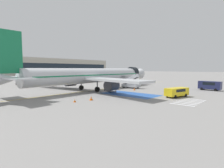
# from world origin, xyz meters

# --- Properties ---
(ground_plane) EXTENTS (600.00, 600.00, 0.00)m
(ground_plane) POSITION_xyz_m (0.00, 0.00, 0.00)
(ground_plane) COLOR gray
(apron_leadline_yellow) EXTENTS (78.84, 1.00, 0.01)m
(apron_leadline_yellow) POSITION_xyz_m (0.58, 0.21, 0.00)
(apron_leadline_yellow) COLOR gold
(apron_leadline_yellow) RESTS_ON ground_plane
(apron_stand_patch_blue) EXTENTS (6.10, 11.93, 0.01)m
(apron_stand_patch_blue) POSITION_xyz_m (0.58, -10.61, 0.00)
(apron_stand_patch_blue) COLOR #2856A8
(apron_stand_patch_blue) RESTS_ON ground_plane
(apron_walkway_bar_0) EXTENTS (0.44, 3.60, 0.01)m
(apron_walkway_bar_0) POSITION_xyz_m (-3.02, -22.59, 0.00)
(apron_walkway_bar_0) COLOR silver
(apron_walkway_bar_0) RESTS_ON ground_plane
(apron_walkway_bar_1) EXTENTS (0.44, 3.60, 0.01)m
(apron_walkway_bar_1) POSITION_xyz_m (-1.82, -22.59, 0.00)
(apron_walkway_bar_1) COLOR silver
(apron_walkway_bar_1) RESTS_ON ground_plane
(apron_walkway_bar_2) EXTENTS (0.44, 3.60, 0.01)m
(apron_walkway_bar_2) POSITION_xyz_m (-0.62, -22.59, 0.00)
(apron_walkway_bar_2) COLOR silver
(apron_walkway_bar_2) RESTS_ON ground_plane
(apron_walkway_bar_3) EXTENTS (0.44, 3.60, 0.01)m
(apron_walkway_bar_3) POSITION_xyz_m (0.58, -22.59, 0.00)
(apron_walkway_bar_3) COLOR silver
(apron_walkway_bar_3) RESTS_ON ground_plane
(apron_walkway_bar_4) EXTENTS (0.44, 3.60, 0.01)m
(apron_walkway_bar_4) POSITION_xyz_m (1.78, -22.59, 0.00)
(apron_walkway_bar_4) COLOR silver
(apron_walkway_bar_4) RESTS_ON ground_plane
(apron_walkway_bar_5) EXTENTS (0.44, 3.60, 0.01)m
(apron_walkway_bar_5) POSITION_xyz_m (2.98, -22.59, 0.00)
(apron_walkway_bar_5) COLOR silver
(apron_walkway_bar_5) RESTS_ON ground_plane
(airliner) EXTENTS (44.10, 35.72, 11.54)m
(airliner) POSITION_xyz_m (-0.18, 0.20, 3.58)
(airliner) COLOR silver
(airliner) RESTS_ON ground_plane
(boarding_stairs_forward) EXTENTS (2.25, 5.25, 3.91)m
(boarding_stairs_forward) POSITION_xyz_m (10.20, -4.01, 0.98)
(boarding_stairs_forward) COLOR #ADB2BA
(boarding_stairs_forward) RESTS_ON ground_plane
(fuel_tanker) EXTENTS (3.39, 10.44, 3.23)m
(fuel_tanker) POSITION_xyz_m (-5.97, 25.62, 1.62)
(fuel_tanker) COLOR #38383D
(fuel_tanker) RESTS_ON ground_plane
(service_van_0) EXTENTS (2.14, 5.03, 2.22)m
(service_van_0) POSITION_xyz_m (18.89, -21.41, 1.32)
(service_van_0) COLOR #1E234C
(service_van_0) RESTS_ON ground_plane
(service_van_1) EXTENTS (5.13, 3.12, 1.72)m
(service_van_1) POSITION_xyz_m (3.33, -19.33, 1.06)
(service_van_1) COLOR yellow
(service_van_1) RESTS_ON ground_plane
(baggage_cart) EXTENTS (2.68, 3.00, 0.87)m
(baggage_cart) POSITION_xyz_m (0.95, -5.33, 0.26)
(baggage_cart) COLOR gray
(baggage_cart) RESTS_ON ground_plane
(ground_crew_0) EXTENTS (0.38, 0.49, 1.62)m
(ground_crew_0) POSITION_xyz_m (2.89, -2.59, 0.93)
(ground_crew_0) COLOR #191E38
(ground_crew_0) RESTS_ON ground_plane
(ground_crew_1) EXTENTS (0.37, 0.48, 1.76)m
(ground_crew_1) POSITION_xyz_m (1.43, -2.65, 1.02)
(ground_crew_1) COLOR #191E38
(ground_crew_1) RESTS_ON ground_plane
(traffic_cone_0) EXTENTS (0.44, 0.44, 0.48)m
(traffic_cone_0) POSITION_xyz_m (-12.22, -9.21, 0.24)
(traffic_cone_0) COLOR orange
(traffic_cone_0) RESTS_ON ground_plane
(traffic_cone_1) EXTENTS (0.61, 0.61, 0.68)m
(traffic_cone_1) POSITION_xyz_m (-9.38, -9.90, 0.34)
(traffic_cone_1) COLOR orange
(traffic_cone_1) RESTS_ON ground_plane
(traffic_cone_2) EXTENTS (0.55, 0.55, 0.61)m
(traffic_cone_2) POSITION_xyz_m (6.87, -7.51, 0.31)
(traffic_cone_2) COLOR orange
(traffic_cone_2) RESTS_ON ground_plane
(terminal_building) EXTENTS (123.48, 12.10, 11.84)m
(terminal_building) POSITION_xyz_m (14.47, 73.89, 5.92)
(terminal_building) COLOR #B2AD9E
(terminal_building) RESTS_ON ground_plane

